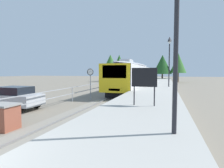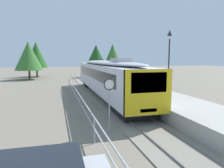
% 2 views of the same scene
% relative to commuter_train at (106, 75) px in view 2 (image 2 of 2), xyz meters
% --- Properties ---
extents(ground_plane, '(160.00, 160.00, 0.00)m').
position_rel_commuter_train_xyz_m(ground_plane, '(-3.00, -1.29, -2.15)').
color(ground_plane, slate).
extents(track_rails, '(3.20, 60.00, 0.14)m').
position_rel_commuter_train_xyz_m(track_rails, '(0.00, -1.29, -2.11)').
color(track_rails, gray).
rests_on(track_rails, ground).
extents(commuter_train, '(2.82, 20.12, 3.74)m').
position_rel_commuter_train_xyz_m(commuter_train, '(0.00, 0.00, 0.00)').
color(commuter_train, silver).
rests_on(commuter_train, track_rails).
extents(station_platform, '(3.90, 60.00, 0.90)m').
position_rel_commuter_train_xyz_m(station_platform, '(3.25, -1.29, -1.70)').
color(station_platform, '#A8A59E').
rests_on(station_platform, ground).
extents(platform_lamp_mid_platform, '(0.34, 0.34, 5.35)m').
position_rel_commuter_train_xyz_m(platform_lamp_mid_platform, '(4.54, -4.33, 2.47)').
color(platform_lamp_mid_platform, '#232328').
rests_on(platform_lamp_mid_platform, station_platform).
extents(speed_limit_sign, '(0.61, 0.10, 2.81)m').
position_rel_commuter_train_xyz_m(speed_limit_sign, '(-2.24, -9.91, -0.02)').
color(speed_limit_sign, '#9EA0A5').
rests_on(speed_limit_sign, ground).
extents(carpark_fence, '(0.06, 36.06, 1.25)m').
position_rel_commuter_train_xyz_m(carpark_fence, '(-3.30, -11.29, -1.24)').
color(carpark_fence, '#9EA0A5').
rests_on(carpark_fence, ground).
extents(tree_behind_carpark, '(4.63, 4.63, 7.35)m').
position_rel_commuter_train_xyz_m(tree_behind_carpark, '(-8.79, 25.99, 2.49)').
color(tree_behind_carpark, brown).
rests_on(tree_behind_carpark, ground).
extents(tree_behind_station_far, '(3.85, 3.85, 6.95)m').
position_rel_commuter_train_xyz_m(tree_behind_station_far, '(6.90, 22.13, 2.44)').
color(tree_behind_station_far, brown).
rests_on(tree_behind_station_far, ground).
extents(tree_distant_left, '(5.00, 5.00, 6.91)m').
position_rel_commuter_train_xyz_m(tree_distant_left, '(-9.61, 20.13, 2.16)').
color(tree_distant_left, brown).
rests_on(tree_distant_left, ground).
extents(tree_distant_centre, '(4.54, 4.54, 6.66)m').
position_rel_commuter_train_xyz_m(tree_distant_centre, '(3.23, 21.72, 2.18)').
color(tree_distant_centre, brown).
rests_on(tree_distant_centre, ground).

